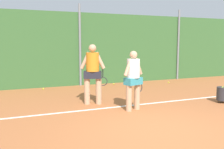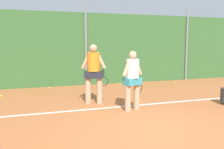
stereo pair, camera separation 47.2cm
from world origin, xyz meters
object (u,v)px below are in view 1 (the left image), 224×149
Objects in this scene: tennis_ball_0 at (137,88)px; tennis_ball_4 at (114,84)px; ball_hopper at (222,94)px; tennis_ball_1 at (138,101)px; tennis_ball_7 at (169,82)px; player_midcourt at (93,71)px; tennis_ball_5 at (217,97)px; tennis_ball_6 at (43,89)px; player_foreground_near at (133,77)px.

tennis_ball_0 and tennis_ball_4 have the same top height.
tennis_ball_1 is at bearing 155.43° from ball_hopper.
tennis_ball_4 is 1.00× the size of tennis_ball_7.
player_midcourt reaches higher than tennis_ball_1.
tennis_ball_1 is 3.50m from tennis_ball_4.
tennis_ball_5 is 6.64m from tennis_ball_6.
player_foreground_near reaches higher than tennis_ball_0.
ball_hopper reaches higher than tennis_ball_1.
tennis_ball_4 is (-1.83, 4.55, -0.26)m from ball_hopper.
player_midcourt is at bearing -122.75° from tennis_ball_4.
tennis_ball_0 and tennis_ball_6 have the same top height.
tennis_ball_1 and tennis_ball_6 have the same top height.
tennis_ball_0 is 1.38m from tennis_ball_4.
tennis_ball_1 is at bearing -117.43° from tennis_ball_0.
ball_hopper is 0.77m from tennis_ball_5.
tennis_ball_7 is (2.57, -0.60, 0.00)m from tennis_ball_4.
tennis_ball_4 and tennis_ball_6 have the same top height.
tennis_ball_5 and tennis_ball_6 have the same top height.
tennis_ball_0 is 1.00× the size of tennis_ball_5.
player_midcourt reaches higher than tennis_ball_6.
player_foreground_near is at bearing 174.61° from ball_hopper.
tennis_ball_1 is at bearing -53.24° from tennis_ball_6.
ball_hopper reaches higher than tennis_ball_7.
tennis_ball_0 is at bearing 57.25° from player_midcourt.
tennis_ball_5 is (2.84, -0.51, 0.00)m from tennis_ball_1.
tennis_ball_4 is at bearing 80.10° from tennis_ball_1.
tennis_ball_4 is 4.54m from tennis_ball_5.
tennis_ball_5 is 1.00× the size of tennis_ball_6.
player_midcourt is at bearing 168.52° from tennis_ball_1.
ball_hopper is at bearing -23.58° from player_foreground_near.
ball_hopper is at bearing -24.57° from tennis_ball_1.
player_foreground_near is 4.52m from tennis_ball_4.
tennis_ball_0 is (2.55, 1.87, -1.00)m from player_midcourt.
tennis_ball_1 is 1.00× the size of tennis_ball_6.
ball_hopper is 7.78× the size of tennis_ball_6.
tennis_ball_5 is at bearing 55.70° from ball_hopper.
ball_hopper is 2.68m from tennis_ball_1.
tennis_ball_1 is at bearing 35.44° from player_foreground_near.
player_foreground_near is at bearing -174.75° from tennis_ball_5.
tennis_ball_1 is (-1.12, -2.16, 0.00)m from tennis_ball_0.
player_midcourt is 27.98× the size of tennis_ball_5.
tennis_ball_4 is 2.63m from tennis_ball_7.
tennis_ball_6 is at bearing 174.52° from tennis_ball_7.
ball_hopper is at bearing -100.60° from tennis_ball_7.
player_foreground_near is at bearing -105.80° from tennis_ball_4.
tennis_ball_6 is at bearing 130.62° from player_midcourt.
tennis_ball_6 is (-2.54, 3.39, 0.00)m from tennis_ball_1.
tennis_ball_0 is 1.00× the size of tennis_ball_4.
ball_hopper is 4.91m from tennis_ball_4.
player_midcourt is 3.45m from tennis_ball_6.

